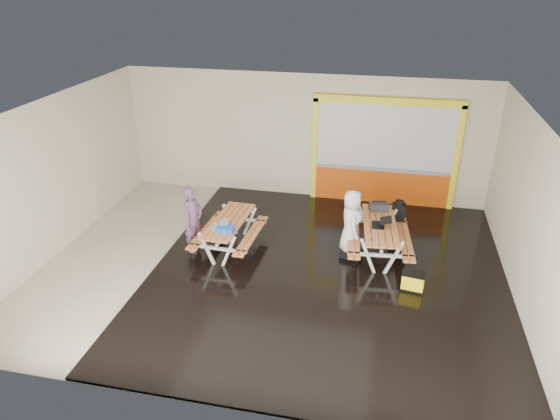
% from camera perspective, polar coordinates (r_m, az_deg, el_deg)
% --- Properties ---
extents(room, '(10.02, 8.02, 3.52)m').
position_cam_1_polar(room, '(10.50, -1.03, 1.59)').
color(room, beige).
rests_on(room, ground).
extents(deck, '(7.50, 7.98, 0.05)m').
position_cam_1_polar(deck, '(11.14, 5.36, -7.09)').
color(deck, black).
rests_on(deck, room).
extents(kiosk, '(3.88, 0.16, 3.00)m').
position_cam_1_polar(kiosk, '(14.03, 11.53, 6.10)').
color(kiosk, '#D24E0D').
rests_on(kiosk, room).
extents(picnic_table_left, '(1.42, 2.02, 0.78)m').
position_cam_1_polar(picnic_table_left, '(11.76, -5.74, -1.96)').
color(picnic_table_left, '#CE7738').
rests_on(picnic_table_left, deck).
extents(picnic_table_right, '(1.60, 2.20, 0.83)m').
position_cam_1_polar(picnic_table_right, '(11.68, 11.07, -2.39)').
color(picnic_table_right, '#CE7738').
rests_on(picnic_table_right, deck).
extents(person_left, '(0.52, 0.66, 1.58)m').
position_cam_1_polar(person_left, '(11.74, -9.71, -1.08)').
color(person_left, '#653F5E').
rests_on(person_left, deck).
extents(person_right, '(0.63, 0.82, 1.48)m').
position_cam_1_polar(person_right, '(11.51, 7.99, -1.28)').
color(person_right, white).
rests_on(person_right, deck).
extents(laptop_left, '(0.43, 0.40, 0.16)m').
position_cam_1_polar(laptop_left, '(11.38, -6.74, -1.68)').
color(laptop_left, silver).
rests_on(laptop_left, picnic_table_left).
extents(laptop_right, '(0.45, 0.41, 0.18)m').
position_cam_1_polar(laptop_right, '(11.49, 11.22, -1.47)').
color(laptop_right, black).
rests_on(laptop_right, picnic_table_right).
extents(blue_pouch, '(0.37, 0.27, 0.11)m').
position_cam_1_polar(blue_pouch, '(11.19, -6.14, -2.15)').
color(blue_pouch, blue).
rests_on(blue_pouch, picnic_table_left).
extents(toolbox, '(0.47, 0.29, 0.25)m').
position_cam_1_polar(toolbox, '(12.16, 11.00, 0.36)').
color(toolbox, black).
rests_on(toolbox, picnic_table_right).
extents(backpack, '(0.33, 0.22, 0.54)m').
position_cam_1_polar(backpack, '(12.45, 13.14, -0.14)').
color(backpack, black).
rests_on(backpack, picnic_table_right).
extents(dark_case, '(0.51, 0.44, 0.16)m').
position_cam_1_polar(dark_case, '(11.72, 7.97, -4.84)').
color(dark_case, black).
rests_on(dark_case, deck).
extents(fluke_bag, '(0.50, 0.37, 0.40)m').
position_cam_1_polar(fluke_bag, '(10.80, 14.67, -7.76)').
color(fluke_bag, black).
rests_on(fluke_bag, deck).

